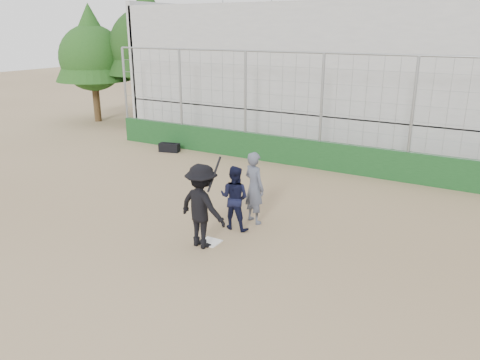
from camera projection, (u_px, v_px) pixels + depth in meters
The scene contains 10 objects.
ground at pixel (210, 243), 10.97m from camera, with size 90.00×90.00×0.00m, color brown.
home_plate at pixel (210, 242), 10.96m from camera, with size 0.44×0.44×0.02m, color white.
backstop at pixel (319, 142), 16.43m from camera, with size 18.10×0.25×4.04m.
bleachers at pixel (364, 74), 19.90m from camera, with size 20.25×6.70×6.98m.
tree_left at pixel (148, 36), 23.89m from camera, with size 4.48×4.48×7.00m.
tree_right at pixel (92, 49), 24.03m from camera, with size 3.84×3.84×6.00m.
batter_at_plate at pixel (202, 206), 10.52m from camera, with size 1.37×0.92×2.08m.
catcher_crouched at pixel (234, 208), 11.56m from camera, with size 0.81×0.64×1.11m.
umpire at pixel (254, 191), 11.88m from camera, with size 0.68×0.45×1.69m, color #494E5D.
equipment_bag at pixel (169, 147), 18.93m from camera, with size 0.88×0.54×0.39m.
Camera 1 is at (5.59, -8.28, 4.81)m, focal length 35.00 mm.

